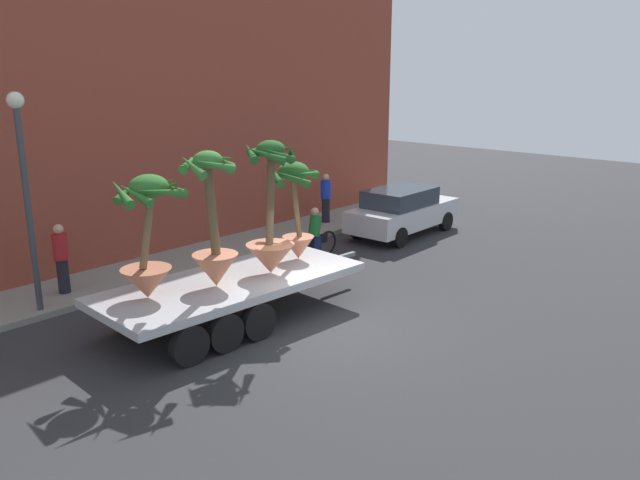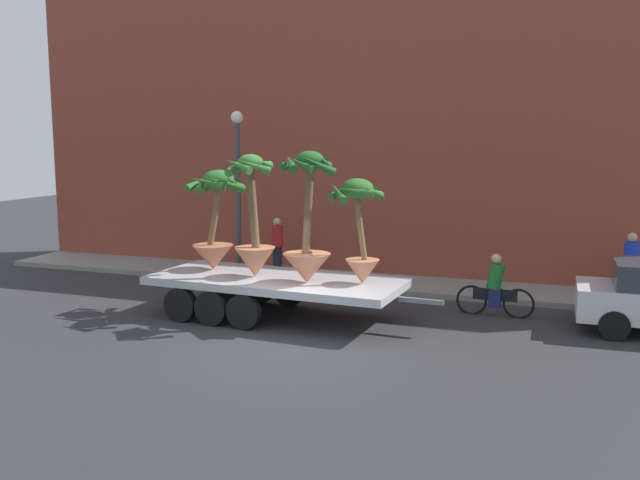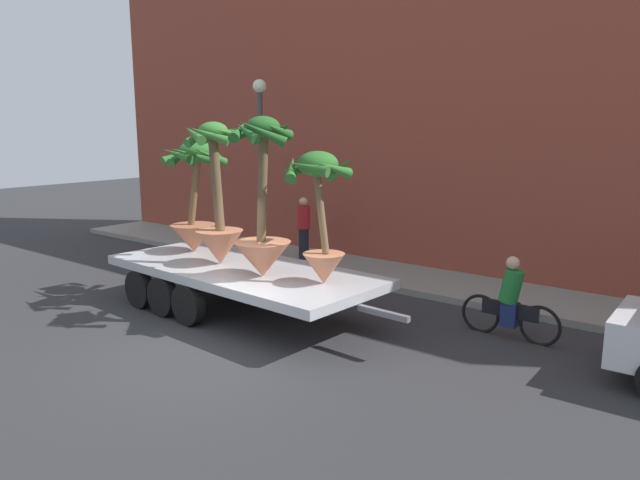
% 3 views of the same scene
% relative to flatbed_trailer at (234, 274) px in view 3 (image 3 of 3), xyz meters
% --- Properties ---
extents(ground_plane, '(60.00, 60.00, 0.00)m').
position_rel_flatbed_trailer_xyz_m(ground_plane, '(1.36, -1.83, -0.77)').
color(ground_plane, '#2D2D30').
extents(sidewalk, '(24.00, 2.20, 0.15)m').
position_rel_flatbed_trailer_xyz_m(sidewalk, '(1.36, 4.27, -0.70)').
color(sidewalk, gray).
rests_on(sidewalk, ground).
extents(building_facade, '(24.00, 1.20, 9.54)m').
position_rel_flatbed_trailer_xyz_m(building_facade, '(1.36, 5.97, 4.00)').
color(building_facade, brown).
rests_on(building_facade, ground).
extents(flatbed_trailer, '(7.04, 2.84, 0.98)m').
position_rel_flatbed_trailer_xyz_m(flatbed_trailer, '(0.00, 0.00, 0.00)').
color(flatbed_trailer, '#B7BABF').
rests_on(flatbed_trailer, ground).
extents(potted_palm_rear, '(1.38, 1.35, 2.97)m').
position_rel_flatbed_trailer_xyz_m(potted_palm_rear, '(1.15, -0.34, 1.33)').
color(potted_palm_rear, '#C17251').
rests_on(potted_palm_rear, flatbed_trailer).
extents(potted_palm_middle, '(1.55, 1.50, 2.48)m').
position_rel_flatbed_trailer_xyz_m(potted_palm_middle, '(-1.54, 0.35, 1.40)').
color(potted_palm_middle, '#B26647').
rests_on(potted_palm_middle, flatbed_trailer).
extents(potted_palm_front, '(1.37, 1.39, 2.37)m').
position_rel_flatbed_trailer_xyz_m(potted_palm_front, '(2.27, -0.03, 1.51)').
color(potted_palm_front, '#C17251').
rests_on(potted_palm_front, flatbed_trailer).
extents(potted_palm_extra, '(1.18, 1.23, 2.88)m').
position_rel_flatbed_trailer_xyz_m(potted_palm_extra, '(-0.29, -0.12, 1.33)').
color(potted_palm_extra, '#C17251').
rests_on(potted_palm_extra, flatbed_trailer).
extents(cyclist, '(1.84, 0.35, 1.54)m').
position_rel_flatbed_trailer_xyz_m(cyclist, '(5.08, 1.92, -0.10)').
color(cyclist, black).
rests_on(cyclist, ground).
extents(pedestrian_near_gate, '(0.36, 0.36, 1.71)m').
position_rel_flatbed_trailer_xyz_m(pedestrian_near_gate, '(-1.53, 4.13, 0.27)').
color(pedestrian_near_gate, black).
rests_on(pedestrian_near_gate, sidewalk).
extents(street_lamp, '(0.36, 0.36, 4.83)m').
position_rel_flatbed_trailer_xyz_m(street_lamp, '(-2.47, 3.47, 2.46)').
color(street_lamp, '#383D42').
rests_on(street_lamp, sidewalk).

